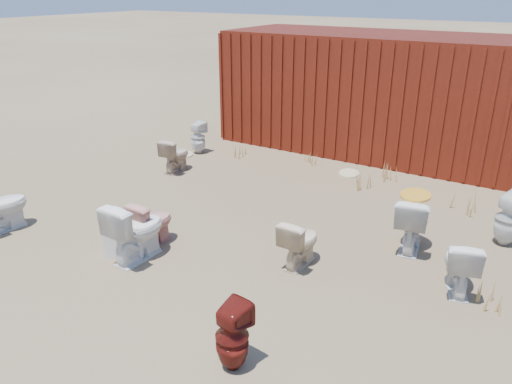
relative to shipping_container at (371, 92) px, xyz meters
The scene contains 22 objects.
ground 5.34m from the shipping_container, 90.00° to the right, with size 100.00×100.00×0.00m, color brown.
shipping_container is the anchor object (origin of this frame).
toilet_front_a 7.32m from the shipping_container, 114.88° to the right, with size 0.42×0.73×0.75m, color white.
toilet_front_pink 5.93m from the shipping_container, 98.98° to the right, with size 0.37×0.64×0.66m, color tan.
toilet_front_c 6.29m from the shipping_container, 97.56° to the right, with size 0.45×0.80×0.81m, color white.
toilet_front_maroon 7.38m from the shipping_container, 79.35° to the right, with size 0.31×0.32×0.69m, color #5F1510.
toilet_front_e 5.63m from the shipping_container, 59.18° to the right, with size 0.38×0.66×0.68m, color white.
toilet_back_a 3.76m from the shipping_container, 141.60° to the right, with size 0.31×0.31×0.68m, color silver.
toilet_back_beige_left 4.32m from the shipping_container, 126.97° to the right, with size 0.36×0.63×0.65m, color tan.
toilet_back_beige_right 5.40m from the shipping_container, 78.85° to the right, with size 0.36×0.63×0.64m, color beige.
toilet_back_yellowlid 4.65m from the shipping_container, 62.68° to the right, with size 0.43×0.75×0.76m, color white.
toilet_back_e 4.63m from the shipping_container, 45.86° to the right, with size 0.34×0.35×0.76m, color white.
yellow_lid 4.59m from the shipping_container, 62.68° to the right, with size 0.39×0.48×0.03m, color gold.
loose_tank 6.39m from the shipping_container, 99.12° to the right, with size 0.50×0.20×0.35m, color silver.
loose_lid_near 2.17m from the shipping_container, 79.65° to the right, with size 0.38×0.49×0.02m, color beige.
loose_lid_far 4.14m from the shipping_container, 140.37° to the right, with size 0.36×0.47×0.02m, color #C6BA90.
weed_clump_a 3.01m from the shipping_container, 134.96° to the right, with size 0.36×0.36×0.26m, color olive.
weed_clump_b 2.72m from the shipping_container, 71.50° to the right, with size 0.32×0.32×0.31m, color olive.
weed_clump_c 3.64m from the shipping_container, 45.28° to the right, with size 0.36×0.36×0.34m, color olive.
weed_clump_d 2.09m from the shipping_container, 108.07° to the right, with size 0.30×0.30×0.24m, color olive.
weed_clump_e 2.32m from the shipping_container, 58.58° to the right, with size 0.34×0.34×0.31m, color olive.
weed_clump_f 6.00m from the shipping_container, 56.77° to the right, with size 0.28×0.28×0.25m, color olive.
Camera 1 is at (3.46, -5.01, 3.29)m, focal length 35.00 mm.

